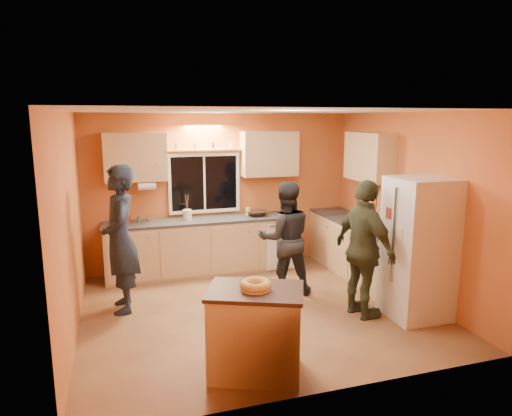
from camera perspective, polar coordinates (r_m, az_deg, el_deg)
name	(u,v)px	position (r m, az deg, el deg)	size (l,w,h in m)	color
ground	(257,309)	(6.27, 0.09, -12.49)	(4.50, 4.50, 0.00)	brown
room_shell	(256,185)	(6.24, 0.02, 2.89)	(4.54, 4.04, 2.61)	#D46B36
back_counter	(227,244)	(7.67, -3.62, -4.49)	(4.23, 0.62, 0.90)	tan
right_counter	(367,254)	(7.31, 13.70, -5.57)	(0.62, 1.84, 0.90)	tan
refrigerator	(419,249)	(6.12, 19.65, -4.79)	(0.72, 0.70, 1.80)	silver
island	(255,331)	(4.65, -0.07, -15.16)	(1.09, 0.94, 0.89)	tan
bundt_pastry	(255,285)	(4.46, -0.07, -9.58)	(0.31, 0.31, 0.09)	tan
person_left	(120,239)	(6.20, -16.59, -3.75)	(0.71, 0.46, 1.94)	black
person_center	(285,238)	(6.56, 3.67, -3.81)	(0.80, 0.62, 1.64)	black
person_right	(365,250)	(5.93, 13.41, -5.08)	(1.04, 0.43, 1.77)	#333B25
mixing_bowl	(257,213)	(7.69, 0.11, -0.65)	(0.35, 0.35, 0.09)	black
utensil_crock	(187,215)	(7.43, -8.58, -0.85)	(0.14, 0.14, 0.17)	beige
potted_plant	(386,221)	(6.81, 16.00, -1.62)	(0.29, 0.25, 0.32)	gray
red_box	(362,220)	(7.37, 13.07, -1.53)	(0.16, 0.12, 0.07)	maroon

